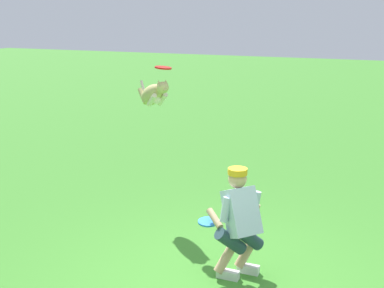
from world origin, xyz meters
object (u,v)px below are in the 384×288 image
object	(u,v)px
person	(240,220)
frisbee_flying	(163,68)
frisbee_held	(208,222)
dog	(154,95)

from	to	relation	value
person	frisbee_flying	bearing A→B (deg)	-1.94
person	frisbee_held	distance (m)	0.40
dog	frisbee_flying	world-z (taller)	frisbee_flying
dog	frisbee_flying	size ratio (longest dim) A/B	3.44
dog	frisbee_held	xyz separation A→B (m)	(-1.49, 1.56, -1.18)
person	frisbee_flying	size ratio (longest dim) A/B	5.26
frisbee_flying	person	bearing A→B (deg)	138.82
person	dog	xyz separation A→B (m)	(1.88, -1.57, 1.09)
dog	frisbee_held	size ratio (longest dim) A/B	3.57
frisbee_flying	frisbee_held	xyz separation A→B (m)	(-1.27, 1.44, -1.60)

